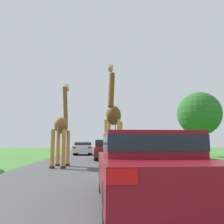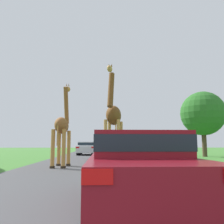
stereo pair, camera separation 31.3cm
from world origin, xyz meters
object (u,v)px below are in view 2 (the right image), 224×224
(giraffe_near_road, at_px, (113,118))
(car_far_ahead, at_px, (126,149))
(car_lead_maroon, at_px, (137,166))
(tree_right_cluster, at_px, (203,114))
(car_queue_right, at_px, (87,148))
(car_queue_left, at_px, (109,149))
(car_verge_right, at_px, (124,147))
(giraffe_companion, at_px, (62,128))

(giraffe_near_road, relative_size, car_far_ahead, 1.24)
(giraffe_near_road, bearing_deg, car_far_ahead, -87.90)
(car_lead_maroon, bearing_deg, tree_right_cluster, 62.56)
(giraffe_near_road, distance_m, car_queue_right, 15.25)
(tree_right_cluster, bearing_deg, car_queue_right, 158.58)
(giraffe_near_road, xyz_separation_m, car_queue_left, (-0.03, 6.69, -1.74))
(giraffe_near_road, bearing_deg, car_queue_right, -70.28)
(giraffe_near_road, relative_size, car_queue_left, 1.05)
(car_lead_maroon, relative_size, car_far_ahead, 1.12)
(car_queue_left, distance_m, tree_right_cluster, 10.60)
(car_verge_right, bearing_deg, giraffe_companion, -106.38)
(car_lead_maroon, relative_size, car_verge_right, 1.00)
(giraffe_companion, relative_size, car_lead_maroon, 1.06)
(tree_right_cluster, bearing_deg, car_queue_left, -158.00)
(car_far_ahead, xyz_separation_m, tree_right_cluster, (7.32, -1.92, 3.45))
(car_verge_right, bearing_deg, car_lead_maroon, -94.91)
(car_lead_maroon, xyz_separation_m, car_far_ahead, (1.90, 19.67, -0.09))
(car_lead_maroon, xyz_separation_m, car_queue_left, (-0.11, 13.98, 0.03))
(car_lead_maroon, xyz_separation_m, tree_right_cluster, (9.22, 17.75, 3.37))
(car_queue_right, height_order, car_verge_right, car_verge_right)
(car_queue_right, height_order, car_far_ahead, car_queue_right)
(giraffe_near_road, xyz_separation_m, car_far_ahead, (1.98, 12.38, -1.86))
(car_lead_maroon, bearing_deg, car_queue_left, 90.44)
(giraffe_companion, distance_m, car_lead_maroon, 8.71)
(giraffe_companion, bearing_deg, car_queue_right, 90.74)
(giraffe_companion, relative_size, car_far_ahead, 1.19)
(car_lead_maroon, relative_size, tree_right_cluster, 0.72)
(giraffe_companion, bearing_deg, car_far_ahead, 70.47)
(car_lead_maroon, distance_m, tree_right_cluster, 20.28)
(car_queue_right, distance_m, car_far_ahead, 4.97)
(giraffe_companion, height_order, car_lead_maroon, giraffe_companion)
(car_queue_left, distance_m, car_verge_right, 11.26)
(giraffe_near_road, relative_size, car_queue_right, 1.13)
(giraffe_companion, xyz_separation_m, car_lead_maroon, (2.81, -8.14, -1.30))
(car_lead_maroon, height_order, tree_right_cluster, tree_right_cluster)
(giraffe_companion, xyz_separation_m, car_verge_right, (4.96, 16.87, -1.28))
(car_far_ahead, relative_size, tree_right_cluster, 0.65)
(car_queue_right, relative_size, car_far_ahead, 1.10)
(giraffe_near_road, xyz_separation_m, car_queue_right, (-2.25, 14.98, -1.77))
(giraffe_companion, bearing_deg, car_lead_maroon, -68.27)
(giraffe_companion, distance_m, car_queue_right, 14.20)
(car_queue_right, relative_size, car_verge_right, 0.98)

